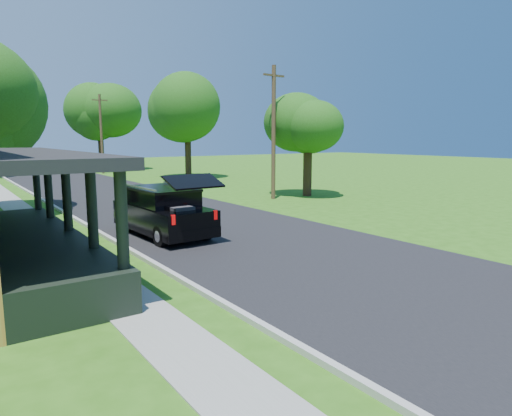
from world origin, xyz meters
TOP-DOWN VIEW (x-y plane):
  - ground at (0.00, 0.00)m, footprint 140.00×140.00m
  - street at (0.00, 20.00)m, footprint 8.00×120.00m
  - curb at (-4.05, 20.00)m, footprint 0.15×120.00m
  - sidewalk at (-5.60, 20.00)m, footprint 1.30×120.00m
  - black_suv at (-2.23, 7.66)m, footprint 2.12×5.06m
  - tree_right_near at (9.48, 13.30)m, footprint 5.04×4.65m
  - tree_right_mid at (9.35, 28.87)m, footprint 6.58×6.40m
  - tree_right_far at (5.95, 42.79)m, footprint 6.21×6.11m
  - utility_pole_near at (7.00, 13.34)m, footprint 1.49×0.26m
  - utility_pole_far at (4.62, 37.74)m, footprint 1.48×0.25m

SIDE VIEW (x-z plane):
  - ground at x=0.00m, z-range 0.00..0.00m
  - street at x=0.00m, z-range -0.01..0.01m
  - curb at x=-4.05m, z-range -0.06..0.06m
  - sidewalk at x=-5.60m, z-range -0.01..0.01m
  - black_suv at x=-2.23m, z-range -0.27..2.05m
  - utility_pole_near at x=7.00m, z-range 0.13..7.56m
  - utility_pole_far at x=4.62m, z-range 0.13..7.70m
  - tree_right_near at x=9.48m, z-range 1.20..7.99m
  - tree_right_far at x=5.95m, z-range 1.36..10.80m
  - tree_right_mid at x=9.35m, z-range 1.52..10.87m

